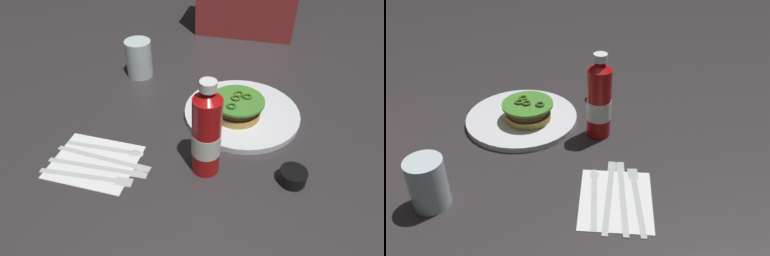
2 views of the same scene
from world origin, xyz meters
TOP-DOWN VIEW (x-y plane):
  - ground_plane at (0.00, 0.00)m, footprint 3.00×3.00m
  - dinner_plate at (0.13, 0.01)m, footprint 0.29×0.29m
  - burger_sandwich at (0.12, -0.01)m, footprint 0.13×0.13m
  - ketchup_bottle at (0.08, -0.19)m, footprint 0.06×0.06m
  - water_glass at (-0.19, 0.13)m, footprint 0.07×0.07m
  - condiment_cup at (0.26, -0.19)m, footprint 0.06×0.06m
  - napkin at (-0.16, -0.23)m, footprint 0.18×0.15m
  - fork_utensil at (-0.14, -0.28)m, footprint 0.20×0.03m
  - steak_knife at (-0.13, -0.25)m, footprint 0.22×0.02m
  - butter_knife at (-0.13, -0.22)m, footprint 0.22×0.03m
  - spoon_utensil at (-0.13, -0.19)m, footprint 0.18×0.03m

SIDE VIEW (x-z plane):
  - ground_plane at x=0.00m, z-range 0.00..0.00m
  - napkin at x=-0.16m, z-range 0.00..0.00m
  - fork_utensil at x=-0.14m, z-range 0.00..0.01m
  - butter_knife at x=-0.13m, z-range 0.00..0.01m
  - spoon_utensil at x=-0.13m, z-range 0.00..0.01m
  - steak_knife at x=-0.13m, z-range 0.00..0.01m
  - dinner_plate at x=0.13m, z-range 0.00..0.01m
  - condiment_cup at x=0.26m, z-range 0.00..0.03m
  - burger_sandwich at x=0.12m, z-range 0.01..0.06m
  - water_glass at x=-0.19m, z-range 0.00..0.11m
  - ketchup_bottle at x=0.08m, z-range -0.01..0.20m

